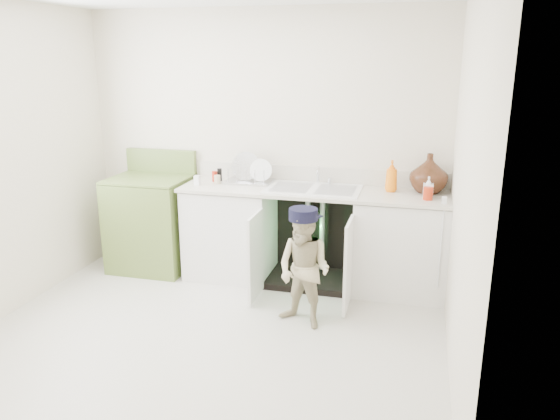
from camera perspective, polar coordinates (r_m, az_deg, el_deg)
name	(u,v)px	position (r m, az deg, el deg)	size (l,w,h in m)	color
ground	(211,335)	(4.33, -7.22, -12.78)	(3.50, 3.50, 0.00)	beige
room_shell	(205,176)	(3.89, -7.85, 3.59)	(6.00, 5.50, 1.26)	beige
counter_run	(317,234)	(5.06, 3.87, -2.47)	(2.44, 1.02, 1.25)	white
avocado_stove	(152,222)	(5.57, -13.24, -1.18)	(0.74, 0.65, 1.15)	olive
repair_worker	(304,268)	(4.25, 2.54, -6.08)	(0.55, 0.77, 0.95)	beige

